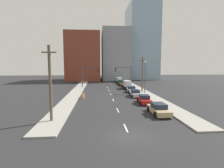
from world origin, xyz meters
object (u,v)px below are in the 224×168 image
object	(u,v)px
sedan_silver	(135,93)
box_truck_navy	(127,85)
traffic_signal_left	(87,73)
utility_pole_left_near	(50,83)
sedan_orange	(123,84)
sedan_red	(144,100)
traffic_barrel	(83,96)
box_truck_teal	(119,80)
sedan_white	(132,89)
sedan_green	(121,82)
street_lamp	(145,74)
traffic_signal_right	(126,73)
utility_pole_right_mid	(142,74)
sedan_tan	(159,109)

from	to	relation	value
sedan_silver	box_truck_navy	bearing A→B (deg)	88.50
traffic_signal_left	utility_pole_left_near	size ratio (longest dim) A/B	0.71
utility_pole_left_near	sedan_silver	xyz separation A→B (m)	(13.03, 15.29, -3.80)
sedan_silver	sedan_orange	distance (m)	18.86
sedan_red	sedan_orange	bearing A→B (deg)	92.92
traffic_barrel	box_truck_teal	size ratio (longest dim) A/B	0.16
traffic_signal_left	sedan_orange	distance (m)	11.82
traffic_signal_left	traffic_barrel	size ratio (longest dim) A/B	6.48
box_truck_teal	traffic_signal_left	bearing A→B (deg)	-131.21
sedan_white	sedan_orange	distance (m)	12.99
traffic_signal_left	utility_pole_left_near	bearing A→B (deg)	-93.98
sedan_silver	sedan_orange	size ratio (longest dim) A/B	1.03
sedan_silver	sedan_green	xyz separation A→B (m)	(0.12, 24.29, 0.01)
street_lamp	sedan_red	distance (m)	11.33
traffic_signal_left	utility_pole_left_near	world-z (taller)	utility_pole_left_near
sedan_orange	sedan_green	bearing A→B (deg)	88.35
box_truck_teal	traffic_barrel	bearing A→B (deg)	-111.97
traffic_signal_left	traffic_signal_right	distance (m)	11.61
sedan_green	box_truck_teal	bearing A→B (deg)	87.77
sedan_orange	box_truck_teal	bearing A→B (deg)	86.95
utility_pole_right_mid	box_truck_teal	world-z (taller)	utility_pole_right_mid
sedan_red	utility_pole_right_mid	bearing A→B (deg)	80.57
utility_pole_right_mid	traffic_barrel	world-z (taller)	utility_pole_right_mid
sedan_orange	box_truck_navy	bearing A→B (deg)	-92.59
traffic_signal_right	traffic_barrel	size ratio (longest dim) A/B	6.48
utility_pole_left_near	traffic_signal_right	bearing A→B (deg)	66.53
sedan_red	sedan_green	xyz separation A→B (m)	(0.01, 30.87, -0.01)
traffic_signal_right	sedan_orange	world-z (taller)	traffic_signal_right
utility_pole_right_mid	box_truck_teal	distance (m)	25.41
traffic_signal_right	box_truck_navy	bearing A→B (deg)	-95.61
utility_pole_left_near	box_truck_teal	size ratio (longest dim) A/B	1.43
street_lamp	sedan_red	xyz separation A→B (m)	(-2.89, -10.30, -3.73)
box_truck_navy	sedan_silver	bearing A→B (deg)	-90.88
traffic_signal_left	sedan_green	distance (m)	13.82
utility_pole_left_near	traffic_signal_left	bearing A→B (deg)	86.02
traffic_barrel	box_truck_navy	world-z (taller)	box_truck_navy
utility_pole_left_near	sedan_white	world-z (taller)	utility_pole_left_near
utility_pole_right_mid	sedan_red	size ratio (longest dim) A/B	1.88
sedan_orange	street_lamp	bearing A→B (deg)	-83.13
traffic_barrel	sedan_silver	distance (m)	10.72
street_lamp	sedan_tan	bearing A→B (deg)	-99.21
sedan_tan	sedan_white	distance (m)	19.04
box_truck_navy	sedan_orange	bearing A→B (deg)	91.58
sedan_silver	street_lamp	bearing A→B (deg)	51.33
traffic_signal_right	sedan_silver	size ratio (longest dim) A/B	1.36
traffic_signal_right	sedan_orange	xyz separation A→B (m)	(-0.52, 2.30, -3.38)
utility_pole_left_near	sedan_red	distance (m)	16.21
traffic_signal_right	box_truck_navy	world-z (taller)	traffic_signal_right
traffic_signal_right	sedan_tan	world-z (taller)	traffic_signal_right
traffic_signal_right	sedan_tan	distance (m)	29.92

